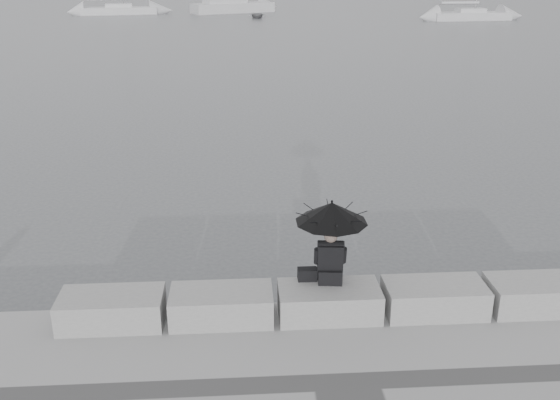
{
  "coord_description": "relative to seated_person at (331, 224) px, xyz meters",
  "views": [
    {
      "loc": [
        -1.35,
        -9.01,
        5.81
      ],
      "look_at": [
        -0.55,
        3.0,
        1.17
      ],
      "focal_mm": 40.0,
      "sensor_mm": 36.0,
      "label": 1
    }
  ],
  "objects": [
    {
      "name": "seated_person",
      "position": [
        0.0,
        0.0,
        0.0
      ],
      "size": [
        1.14,
        1.14,
        1.39
      ],
      "rotation": [
        0.0,
        0.0,
        -0.1
      ],
      "color": "black",
      "rests_on": "stone_block_centre"
    },
    {
      "name": "motor_cruiser",
      "position": [
        -1.82,
        68.71,
        -1.1
      ],
      "size": [
        10.1,
        6.7,
        4.5
      ],
      "rotation": [
        0.0,
        0.0,
        0.44
      ],
      "color": "silver",
      "rests_on": "ground"
    },
    {
      "name": "stone_block_centre",
      "position": [
        -0.03,
        -0.22,
        -1.25
      ],
      "size": [
        1.6,
        0.8,
        0.5
      ],
      "primitive_type": "cube",
      "color": "gray",
      "rests_on": "promenade"
    },
    {
      "name": "dinghy",
      "position": [
        0.81,
        61.49,
        -1.75
      ],
      "size": [
        2.99,
        1.33,
        0.5
      ],
      "primitive_type": "imported",
      "rotation": [
        0.0,
        0.0,
        0.03
      ],
      "color": "gray",
      "rests_on": "ground"
    },
    {
      "name": "stone_block_far_right",
      "position": [
        3.37,
        -0.22,
        -1.25
      ],
      "size": [
        1.6,
        0.8,
        0.5
      ],
      "primitive_type": "cube",
      "color": "gray",
      "rests_on": "promenade"
    },
    {
      "name": "bag",
      "position": [
        -0.35,
        0.07,
        -0.9
      ],
      "size": [
        0.31,
        0.18,
        0.2
      ],
      "primitive_type": "cube",
      "color": "black",
      "rests_on": "stone_block_centre"
    },
    {
      "name": "sailboat_right",
      "position": [
        22.87,
        57.14,
        -1.48
      ],
      "size": [
        8.39,
        3.19,
        12.9
      ],
      "rotation": [
        0.0,
        0.0,
        0.1
      ],
      "color": "silver",
      "rests_on": "ground"
    },
    {
      "name": "stone_block_left",
      "position": [
        -1.73,
        -0.22,
        -1.25
      ],
      "size": [
        1.6,
        0.8,
        0.5
      ],
      "primitive_type": "cube",
      "color": "gray",
      "rests_on": "promenade"
    },
    {
      "name": "ground",
      "position": [
        -0.03,
        0.23,
        -2.0
      ],
      "size": [
        360.0,
        360.0,
        0.0
      ],
      "primitive_type": "plane",
      "color": "#4A4D50",
      "rests_on": "ground"
    },
    {
      "name": "stone_block_right",
      "position": [
        1.67,
        -0.22,
        -1.25
      ],
      "size": [
        1.6,
        0.8,
        0.5
      ],
      "primitive_type": "cube",
      "color": "gray",
      "rests_on": "promenade"
    },
    {
      "name": "stone_block_far_left",
      "position": [
        -3.43,
        -0.22,
        -1.25
      ],
      "size": [
        1.6,
        0.8,
        0.5
      ],
      "primitive_type": "cube",
      "color": "gray",
      "rests_on": "promenade"
    },
    {
      "name": "sailboat_left",
      "position": [
        -14.92,
        67.11,
        -1.48
      ],
      "size": [
        8.78,
        3.77,
        12.9
      ],
      "rotation": [
        0.0,
        0.0,
        0.17
      ],
      "color": "silver",
      "rests_on": "ground"
    }
  ]
}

